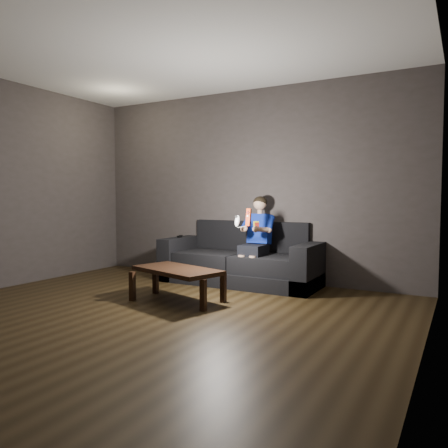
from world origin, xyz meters
The scene contains 10 objects.
floor centered at (0.00, 0.00, 0.00)m, with size 5.00×5.00×0.00m, color black.
back_wall centered at (0.00, 2.50, 1.35)m, with size 5.00×0.04×2.70m, color #3A3532.
right_wall centered at (2.50, 0.00, 1.35)m, with size 0.04×5.00×2.70m, color #3A3532.
ceiling centered at (0.00, 0.00, 2.70)m, with size 5.00×5.00×0.02m, color silver.
sofa centered at (0.07, 2.20, 0.27)m, with size 2.17×0.94×0.84m.
child centered at (0.32, 2.14, 0.71)m, with size 0.45×0.55×1.10m.
wii_remote_red centered at (0.41, 1.72, 0.93)m, with size 0.06×0.08×0.22m.
nunchuk_white centered at (0.25, 1.72, 0.88)m, with size 0.07×0.10×0.16m.
wii_remote_black centered at (-0.90, 2.12, 0.61)m, with size 0.08×0.16×0.03m.
coffee_table centered at (-0.08, 0.87, 0.33)m, with size 1.15×0.80×0.38m.
Camera 1 is at (2.75, -3.15, 1.18)m, focal length 35.00 mm.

